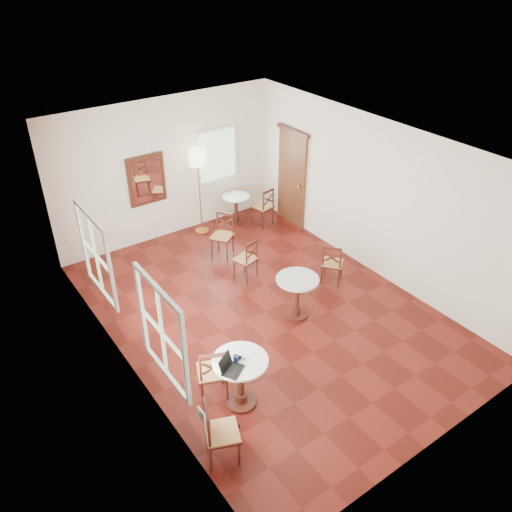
{
  "coord_description": "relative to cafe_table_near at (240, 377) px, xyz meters",
  "views": [
    {
      "loc": [
        -4.32,
        -5.79,
        5.67
      ],
      "look_at": [
        0.0,
        0.3,
        1.0
      ],
      "focal_mm": 36.33,
      "sensor_mm": 36.0,
      "label": 1
    }
  ],
  "objects": [
    {
      "name": "laptop",
      "position": [
        -0.21,
        -0.07,
        0.36
      ],
      "size": [
        0.38,
        0.37,
        0.21
      ],
      "rotation": [
        0.0,
        0.0,
        0.55
      ],
      "color": "black",
      "rests_on": "cafe_table_near"
    },
    {
      "name": "navy_mug",
      "position": [
        -0.05,
        0.02,
        0.36
      ],
      "size": [
        0.12,
        0.08,
        0.09
      ],
      "color": "#101C38",
      "rests_on": "cafe_table_near"
    },
    {
      "name": "power_adapter",
      "position": [
        -0.31,
        -0.33,
        -0.48
      ],
      "size": [
        0.11,
        0.06,
        0.04
      ],
      "primitive_type": "cube",
      "color": "black",
      "rests_on": "ground"
    },
    {
      "name": "cafe_table_back",
      "position": [
        2.95,
        4.57,
        -0.1
      ],
      "size": [
        0.62,
        0.62,
        0.65
      ],
      "color": "#461A11",
      "rests_on": "ground"
    },
    {
      "name": "chair_mid_b",
      "position": [
        3.07,
        1.5,
        -0.08
      ],
      "size": [
        0.55,
        0.55,
        0.85
      ],
      "rotation": [
        0.0,
        0.0,
        2.22
      ],
      "color": "#461A11",
      "rests_on": "ground"
    },
    {
      "name": "mouse",
      "position": [
        0.01,
        0.03,
        0.33
      ],
      "size": [
        0.11,
        0.08,
        0.04
      ],
      "primitive_type": "ellipsoid",
      "rotation": [
        0.0,
        0.0,
        0.21
      ],
      "color": "black",
      "rests_on": "cafe_table_near"
    },
    {
      "name": "cafe_table_near",
      "position": [
        0.0,
        0.0,
        0.0
      ],
      "size": [
        0.77,
        0.77,
        0.81
      ],
      "color": "#461A11",
      "rests_on": "ground"
    },
    {
      "name": "chair_back_a",
      "position": [
        3.39,
        4.13,
        -0.06
      ],
      "size": [
        0.49,
        0.49,
        0.89
      ],
      "rotation": [
        0.0,
        0.0,
        3.36
      ],
      "color": "#461A11",
      "rests_on": "ground"
    },
    {
      "name": "ground",
      "position": [
        1.52,
        1.48,
        -0.5
      ],
      "size": [
        7.0,
        7.0,
        0.0
      ],
      "primitive_type": "plane",
      "color": "#57150F",
      "rests_on": "ground"
    },
    {
      "name": "water_glass",
      "position": [
        0.05,
        -0.01,
        0.36
      ],
      "size": [
        0.06,
        0.06,
        0.1
      ],
      "primitive_type": "cylinder",
      "color": "white",
      "rests_on": "cafe_table_near"
    },
    {
      "name": "chair_mid_a",
      "position": [
        1.85,
        2.56,
        -0.09
      ],
      "size": [
        0.47,
        0.47,
        0.83
      ],
      "rotation": [
        0.0,
        0.0,
        3.42
      ],
      "color": "#461A11",
      "rests_on": "ground"
    },
    {
      "name": "chair_back_b",
      "position": [
        1.95,
        3.55,
        -0.06
      ],
      "size": [
        0.57,
        0.57,
        0.89
      ],
      "rotation": [
        0.0,
        0.0,
        -0.96
      ],
      "color": "#461A11",
      "rests_on": "ground"
    },
    {
      "name": "floor_lamp",
      "position": [
        2.06,
        4.63,
        1.12
      ],
      "size": [
        0.37,
        0.37,
        1.92
      ],
      "color": "#BF8C3F",
      "rests_on": "ground"
    },
    {
      "name": "chair_near_a",
      "position": [
        -0.24,
        0.34,
        -0.04
      ],
      "size": [
        0.56,
        0.56,
        0.92
      ],
      "rotation": [
        0.0,
        0.0,
        2.74
      ],
      "color": "#461A11",
      "rests_on": "ground"
    },
    {
      "name": "room_shell",
      "position": [
        1.46,
        1.75,
        1.39
      ],
      "size": [
        5.02,
        7.02,
        3.01
      ],
      "color": "white",
      "rests_on": "ground"
    },
    {
      "name": "chair_near_b",
      "position": [
        -0.71,
        -0.6,
        -0.04
      ],
      "size": [
        0.56,
        0.56,
        0.93
      ],
      "rotation": [
        0.0,
        0.0,
        1.19
      ],
      "color": "#461A11",
      "rests_on": "ground"
    },
    {
      "name": "cafe_table_mid",
      "position": [
        1.89,
        1.1,
        -0.03
      ],
      "size": [
        0.73,
        0.73,
        0.77
      ],
      "color": "#461A11",
      "rests_on": "ground"
    }
  ]
}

